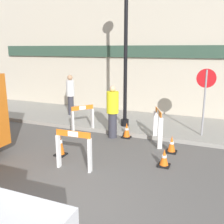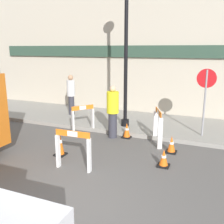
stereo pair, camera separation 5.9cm
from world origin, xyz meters
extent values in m
plane|color=#565451|center=(0.00, 0.00, 0.00)|extent=(60.00, 60.00, 0.00)
cube|color=gray|center=(0.00, 6.04, 0.07)|extent=(18.00, 3.09, 0.14)
cube|color=#BCB29E|center=(0.00, 7.67, 2.75)|extent=(18.00, 0.12, 5.50)
cube|color=#2D4738|center=(0.00, 7.56, 2.80)|extent=(16.20, 0.10, 0.50)
cylinder|color=black|center=(-0.72, 5.26, 0.26)|extent=(0.29, 0.29, 0.24)
cylinder|color=black|center=(-0.72, 5.26, 2.62)|extent=(0.13, 0.13, 4.96)
cylinder|color=gray|center=(2.00, 5.19, 1.21)|extent=(0.06, 0.06, 2.15)
cylinder|color=red|center=(2.00, 5.19, 2.02)|extent=(0.60, 0.04, 0.60)
cube|color=white|center=(-1.18, 1.63, 0.43)|extent=(0.07, 0.13, 0.85)
cube|color=white|center=(-0.32, 1.67, 0.43)|extent=(0.07, 0.13, 0.85)
cube|color=orange|center=(-0.75, 1.65, 0.93)|extent=(0.92, 0.07, 0.15)
cube|color=white|center=(-0.75, 1.65, 0.93)|extent=(0.28, 0.04, 0.14)
cube|color=white|center=(0.91, 3.83, 0.48)|extent=(0.14, 0.11, 0.96)
cube|color=white|center=(0.59, 4.57, 0.48)|extent=(0.14, 0.11, 0.96)
cube|color=orange|center=(0.75, 4.20, 1.03)|extent=(0.37, 0.81, 0.15)
cube|color=white|center=(0.75, 4.20, 1.03)|extent=(0.13, 0.25, 0.13)
cube|color=white|center=(-1.71, 4.57, 0.42)|extent=(0.14, 0.13, 0.85)
cube|color=white|center=(-2.17, 3.98, 0.42)|extent=(0.14, 0.13, 0.85)
cube|color=orange|center=(-1.94, 4.28, 0.92)|extent=(0.52, 0.66, 0.15)
cube|color=white|center=(-1.94, 4.28, 0.92)|extent=(0.17, 0.21, 0.14)
cube|color=black|center=(-1.56, 2.27, 0.02)|extent=(0.30, 0.30, 0.04)
cone|color=orange|center=(-1.56, 2.27, 0.38)|extent=(0.23, 0.22, 0.68)
cylinder|color=white|center=(-1.56, 2.27, 0.42)|extent=(0.13, 0.13, 0.10)
cube|color=black|center=(1.28, 3.67, 0.02)|extent=(0.30, 0.30, 0.04)
cone|color=orange|center=(1.28, 3.67, 0.27)|extent=(0.23, 0.22, 0.46)
cylinder|color=white|center=(1.28, 3.67, 0.30)|extent=(0.13, 0.13, 0.06)
cube|color=black|center=(1.27, 2.68, 0.02)|extent=(0.30, 0.30, 0.04)
cone|color=orange|center=(1.27, 2.68, 0.25)|extent=(0.23, 0.22, 0.42)
cylinder|color=white|center=(1.27, 2.68, 0.27)|extent=(0.13, 0.13, 0.06)
cube|color=black|center=(-0.34, 4.40, 0.02)|extent=(0.30, 0.30, 0.04)
cone|color=orange|center=(-0.34, 4.40, 0.28)|extent=(0.22, 0.22, 0.48)
cylinder|color=white|center=(-0.34, 4.40, 0.30)|extent=(0.13, 0.13, 0.07)
cylinder|color=#33333D|center=(-0.79, 4.25, 0.43)|extent=(0.33, 0.33, 0.85)
cylinder|color=yellow|center=(-0.79, 4.25, 1.21)|extent=(0.46, 0.46, 0.71)
sphere|color=#DBAD89|center=(-0.79, 4.25, 1.66)|extent=(0.23, 0.23, 0.20)
cylinder|color=#33333D|center=(-3.43, 5.96, 0.54)|extent=(0.34, 0.34, 0.81)
cylinder|color=silver|center=(-3.43, 5.96, 1.29)|extent=(0.48, 0.48, 0.68)
sphere|color=tan|center=(-3.43, 5.96, 1.74)|extent=(0.30, 0.30, 0.22)
camera|label=1|loc=(2.40, -3.54, 2.93)|focal=42.00mm
camera|label=2|loc=(2.45, -3.52, 2.93)|focal=42.00mm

